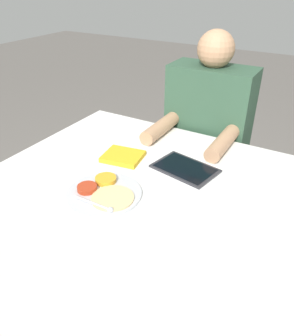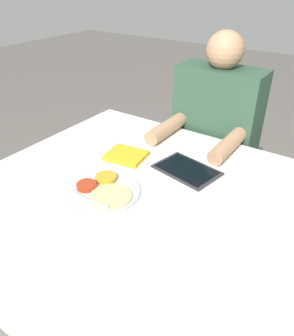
{
  "view_description": "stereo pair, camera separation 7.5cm",
  "coord_description": "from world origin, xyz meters",
  "px_view_note": "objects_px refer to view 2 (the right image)",
  "views": [
    {
      "loc": [
        0.5,
        -0.9,
        1.41
      ],
      "look_at": [
        -0.02,
        0.0,
        0.77
      ],
      "focal_mm": 35.0,
      "sensor_mm": 36.0,
      "label": 1
    },
    {
      "loc": [
        0.57,
        -0.86,
        1.41
      ],
      "look_at": [
        -0.02,
        0.0,
        0.77
      ],
      "focal_mm": 35.0,
      "sensor_mm": 36.0,
      "label": 2
    }
  ],
  "objects_px": {
    "tablet_device": "(187,170)",
    "person_diner": "(212,153)",
    "red_notebook": "(126,156)",
    "thali_tray": "(103,191)"
  },
  "relations": [
    {
      "from": "thali_tray",
      "to": "tablet_device",
      "type": "bearing_deg",
      "value": 59.2
    },
    {
      "from": "red_notebook",
      "to": "tablet_device",
      "type": "relative_size",
      "value": 0.66
    },
    {
      "from": "thali_tray",
      "to": "person_diner",
      "type": "relative_size",
      "value": 0.23
    },
    {
      "from": "tablet_device",
      "to": "person_diner",
      "type": "distance_m",
      "value": 0.5
    },
    {
      "from": "red_notebook",
      "to": "person_diner",
      "type": "height_order",
      "value": "person_diner"
    },
    {
      "from": "tablet_device",
      "to": "person_diner",
      "type": "height_order",
      "value": "person_diner"
    },
    {
      "from": "red_notebook",
      "to": "person_diner",
      "type": "xyz_separation_m",
      "value": [
        0.18,
        0.52,
        -0.17
      ]
    },
    {
      "from": "red_notebook",
      "to": "tablet_device",
      "type": "distance_m",
      "value": 0.27
    },
    {
      "from": "person_diner",
      "to": "red_notebook",
      "type": "bearing_deg",
      "value": -109.37
    },
    {
      "from": "red_notebook",
      "to": "thali_tray",
      "type": "bearing_deg",
      "value": -71.23
    }
  ]
}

